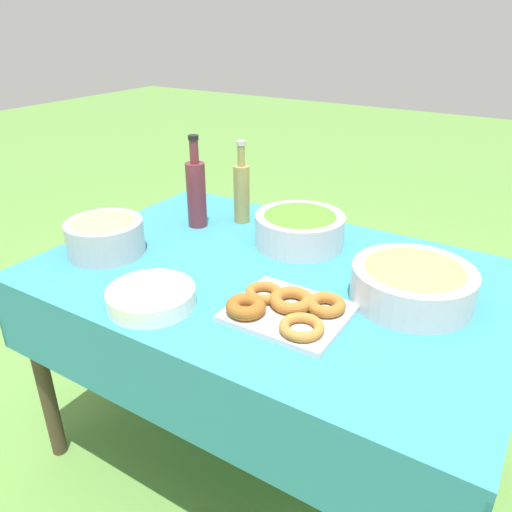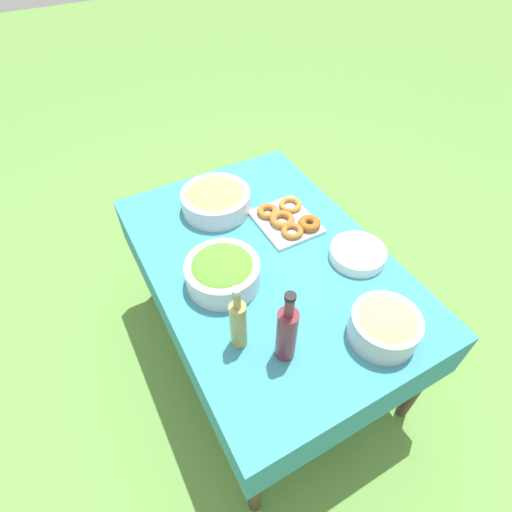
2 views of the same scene
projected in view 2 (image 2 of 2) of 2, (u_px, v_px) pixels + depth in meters
The scene contains 9 objects.
ground_plane at pixel (265, 348), 2.16m from camera, with size 14.00×14.00×0.00m, color #609342.
picnic_table at pixel (267, 274), 1.71m from camera, with size 1.36×0.92×0.71m.
salad_bowl at pixel (223, 271), 1.51m from camera, with size 0.29×0.29×0.12m.
pasta_bowl at pixel (385, 325), 1.35m from camera, with size 0.24×0.24×0.13m.
donut_platter at pixel (287, 219), 1.78m from camera, with size 0.30×0.26×0.05m.
plate_stack at pixel (358, 254), 1.63m from camera, with size 0.23×0.23×0.05m.
olive_oil_bottle at pixel (238, 323), 1.29m from camera, with size 0.06×0.06×0.29m.
wine_bottle at pixel (287, 333), 1.26m from camera, with size 0.07×0.07×0.32m.
fruit_bowl at pixel (216, 199), 1.82m from camera, with size 0.32×0.32×0.12m.
Camera 2 is at (0.95, -0.58, 1.92)m, focal length 28.00 mm.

